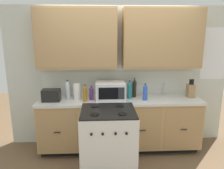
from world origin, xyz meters
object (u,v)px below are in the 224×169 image
object	(u,v)px
bottle_violet	(91,93)
bottle_dark	(134,88)
bottle_clear	(68,89)
knife_block	(191,90)
paper_towel_roll	(77,92)
microwave	(110,90)
bottle_teal	(130,90)
bottle_blue	(145,92)
stove_range	(108,141)
bottle_amber	(85,93)
toaster	(51,95)

from	to	relation	value
bottle_violet	bottle_dark	bearing A→B (deg)	9.43
bottle_violet	bottle_clear	distance (m)	0.41
knife_block	paper_towel_roll	xyz separation A→B (m)	(-1.90, -0.02, 0.01)
knife_block	bottle_dark	xyz separation A→B (m)	(-0.94, 0.06, 0.04)
microwave	bottle_teal	world-z (taller)	bottle_teal
bottle_blue	stove_range	bearing A→B (deg)	-138.79
microwave	bottle_amber	world-z (taller)	microwave
bottle_amber	bottle_teal	size ratio (longest dim) A/B	0.91
stove_range	bottle_blue	world-z (taller)	bottle_blue
knife_block	bottle_blue	bearing A→B (deg)	-171.37
bottle_violet	bottle_amber	bearing A→B (deg)	-136.29
bottle_violet	knife_block	bearing A→B (deg)	1.95
knife_block	bottle_teal	bearing A→B (deg)	-179.57
toaster	bottle_clear	distance (m)	0.29
knife_block	bottle_amber	size ratio (longest dim) A/B	1.14
bottle_amber	toaster	bearing A→B (deg)	174.38
bottle_amber	knife_block	bearing A→B (deg)	4.79
bottle_blue	knife_block	bearing A→B (deg)	8.63
bottle_clear	bottle_blue	bearing A→B (deg)	-7.80
bottle_clear	bottle_violet	bearing A→B (deg)	-15.38
bottle_violet	bottle_blue	distance (m)	0.87
toaster	bottle_dark	distance (m)	1.36
stove_range	bottle_amber	distance (m)	0.84
microwave	knife_block	world-z (taller)	knife_block
bottle_dark	bottle_blue	xyz separation A→B (m)	(0.15, -0.18, -0.02)
stove_range	bottle_dark	distance (m)	1.05
bottle_violet	bottle_dark	world-z (taller)	bottle_dark
bottle_violet	bottle_dark	size ratio (longest dim) A/B	0.72
stove_range	bottle_blue	xyz separation A→B (m)	(0.62, 0.54, 0.57)
bottle_blue	bottle_dark	bearing A→B (deg)	128.90
knife_block	bottle_teal	world-z (taller)	knife_block
paper_towel_roll	bottle_violet	world-z (taller)	paper_towel_roll
stove_range	microwave	xyz separation A→B (m)	(0.06, 0.64, 0.58)
microwave	bottle_violet	xyz separation A→B (m)	(-0.31, -0.04, -0.03)
bottle_violet	bottle_blue	xyz separation A→B (m)	(0.87, -0.06, 0.02)
knife_block	microwave	bearing A→B (deg)	-179.17
knife_block	bottle_clear	bearing A→B (deg)	178.56
bottle_dark	bottle_clear	bearing A→B (deg)	-179.45
bottle_dark	toaster	bearing A→B (deg)	-173.40
microwave	toaster	world-z (taller)	microwave
paper_towel_roll	bottle_clear	xyz separation A→B (m)	(-0.16, 0.07, 0.02)
toaster	bottle_violet	size ratio (longest dim) A/B	1.19
toaster	bottle_clear	size ratio (longest dim) A/B	0.92
bottle_violet	bottle_teal	size ratio (longest dim) A/B	0.79
toaster	bottle_violet	world-z (taller)	bottle_violet
bottle_clear	bottle_amber	world-z (taller)	bottle_clear
bottle_violet	bottle_clear	world-z (taller)	bottle_clear
microwave	knife_block	xyz separation A→B (m)	(1.35, 0.02, -0.02)
stove_range	bottle_teal	xyz separation A→B (m)	(0.38, 0.65, 0.58)
toaster	paper_towel_roll	size ratio (longest dim) A/B	1.08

